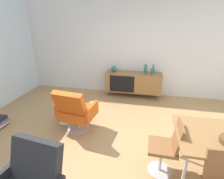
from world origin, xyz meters
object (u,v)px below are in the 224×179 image
Objects in this scene: lounge_chair_red at (75,110)px; vase_cobalt at (153,71)px; dining_chair_near_window at (167,146)px; vase_sculptural_dark at (114,69)px; fruit_bowl at (64,99)px; sideboard at (133,82)px; side_table_round at (65,108)px; vase_ceramic_small at (145,69)px.

vase_cobalt is at bearing 52.66° from lounge_chair_red.
vase_cobalt is 2.50m from lounge_chair_red.
dining_chair_near_window is (0.19, -2.68, -0.34)m from vase_cobalt.
vase_sculptural_dark is 0.89× the size of fruit_bowl.
lounge_chair_red reaches higher than sideboard.
sideboard is 0.68m from vase_sculptural_dark.
sideboard is 2.15m from fruit_bowl.
side_table_round is (-0.76, -1.69, -0.49)m from vase_sculptural_dark.
sideboard is 1.69× the size of lounge_chair_red.
lounge_chair_red is 1.82× the size of side_table_round.
fruit_bowl is (-0.76, -1.69, -0.25)m from vase_sculptural_dark.
vase_cobalt reaches higher than sideboard.
fruit_bowl is (-1.33, -1.69, 0.12)m from sideboard.
sideboard is 3.08× the size of side_table_round.
fruit_bowl is at bearing 142.77° from lounge_chair_red.
sideboard reaches higher than fruit_bowl.
lounge_chair_red is (-1.69, 0.72, -0.00)m from dining_chair_near_window.
vase_cobalt reaches higher than fruit_bowl.
dining_chair_near_window is at bearing -81.50° from vase_ceramic_small.
dining_chair_near_window is at bearing -74.82° from sideboard.
fruit_bowl is (0.00, -0.00, 0.24)m from side_table_round.
vase_sculptural_dark is at bearing 65.81° from fruit_bowl.
dining_chair_near_window reaches higher than fruit_bowl.
vase_sculptural_dark is 0.90m from vase_ceramic_small.
vase_ceramic_small is 2.38m from fruit_bowl.
vase_sculptural_dark reaches higher than sideboard.
vase_cobalt is 1.57× the size of vase_sculptural_dark.
side_table_round is at bearing -114.22° from vase_sculptural_dark.
vase_ceramic_small is 1.31× the size of fruit_bowl.
dining_chair_near_window is (1.30, -2.68, -0.34)m from vase_sculptural_dark.
sideboard reaches higher than side_table_round.
vase_ceramic_small is 2.42m from side_table_round.
sideboard is at bearing 51.80° from side_table_round.
vase_sculptural_dark is (-0.57, 0.00, 0.37)m from sideboard.
sideboard is at bearing -0.19° from vase_sculptural_dark.
side_table_round is at bearing -128.20° from sideboard.
dining_chair_near_window is 1.65× the size of side_table_round.
vase_ceramic_small reaches higher than sideboard.
vase_sculptural_dark is at bearing 78.63° from lounge_chair_red.
vase_ceramic_small is 2.38m from lounge_chair_red.
dining_chair_near_window reaches higher than side_table_round.
side_table_round is (-1.33, -1.69, -0.12)m from sideboard.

